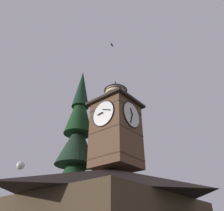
# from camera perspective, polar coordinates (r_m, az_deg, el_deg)

# --- Properties ---
(clock_tower) EXTENTS (4.36, 4.36, 9.48)m
(clock_tower) POSITION_cam_1_polar(r_m,az_deg,el_deg) (21.39, 1.05, -5.53)
(clock_tower) COLOR brown
(clock_tower) RESTS_ON building_main
(pine_tree_behind) EXTENTS (6.18, 6.18, 19.24)m
(pine_tree_behind) POSITION_cam_1_polar(r_m,az_deg,el_deg) (22.26, -9.56, -16.35)
(pine_tree_behind) COLOR #473323
(pine_tree_behind) RESTS_ON ground_plane
(moon) EXTENTS (2.09, 2.09, 2.09)m
(moon) POSITION_cam_1_polar(r_m,az_deg,el_deg) (63.95, -22.43, -14.03)
(moon) COLOR silver
(flying_bird_high) EXTENTS (0.49, 0.27, 0.10)m
(flying_bird_high) POSITION_cam_1_polar(r_m,az_deg,el_deg) (24.55, -0.01, 15.26)
(flying_bird_high) COLOR black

